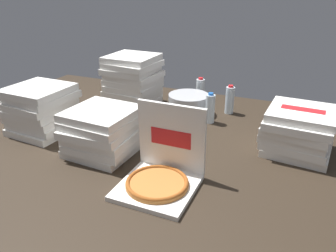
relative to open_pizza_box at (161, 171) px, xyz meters
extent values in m
cube|color=#2D2319|center=(-0.18, 0.28, -0.09)|extent=(3.20, 2.40, 0.02)
cube|color=white|center=(0.00, -0.05, -0.06)|extent=(0.36, 0.36, 0.02)
cylinder|color=#B77033|center=(0.00, -0.05, -0.04)|extent=(0.31, 0.31, 0.02)
torus|color=#9C501E|center=(0.00, -0.05, -0.03)|extent=(0.30, 0.30, 0.02)
cube|color=white|center=(0.00, 0.13, 0.13)|extent=(0.36, 0.03, 0.36)
cube|color=red|center=(0.00, 0.11, 0.13)|extent=(0.22, 0.00, 0.09)
cube|color=white|center=(0.59, 0.63, -0.05)|extent=(0.39, 0.39, 0.04)
cube|color=white|center=(0.59, 0.63, -0.01)|extent=(0.40, 0.40, 0.04)
cube|color=red|center=(0.59, 0.63, 0.01)|extent=(0.24, 0.10, 0.00)
cube|color=white|center=(0.57, 0.63, 0.03)|extent=(0.40, 0.40, 0.04)
cube|color=white|center=(0.58, 0.62, 0.08)|extent=(0.40, 0.40, 0.04)
cube|color=red|center=(0.58, 0.62, 0.10)|extent=(0.24, 0.09, 0.00)
cube|color=white|center=(0.58, 0.61, 0.12)|extent=(0.38, 0.38, 0.04)
cube|color=white|center=(0.59, 0.63, 0.17)|extent=(0.38, 0.38, 0.04)
cube|color=red|center=(0.59, 0.63, 0.19)|extent=(0.24, 0.08, 0.00)
cube|color=white|center=(-0.98, 0.25, -0.05)|extent=(0.38, 0.38, 0.04)
cube|color=red|center=(-0.98, 0.25, -0.03)|extent=(0.24, 0.08, 0.00)
cube|color=white|center=(-0.97, 0.27, -0.01)|extent=(0.37, 0.37, 0.04)
cube|color=white|center=(-0.99, 0.27, 0.03)|extent=(0.37, 0.37, 0.04)
cube|color=white|center=(-0.99, 0.26, 0.08)|extent=(0.37, 0.37, 0.04)
cube|color=red|center=(-0.99, 0.26, 0.10)|extent=(0.23, 0.07, 0.00)
cube|color=white|center=(-0.99, 0.26, 0.12)|extent=(0.38, 0.38, 0.04)
cube|color=white|center=(-0.97, 0.27, 0.17)|extent=(0.40, 0.40, 0.04)
cube|color=white|center=(-0.98, 0.26, 0.21)|extent=(0.37, 0.37, 0.04)
cube|color=white|center=(-0.69, 0.96, -0.05)|extent=(0.38, 0.38, 0.04)
cube|color=white|center=(-0.69, 0.97, -0.01)|extent=(0.36, 0.36, 0.04)
cube|color=white|center=(-0.69, 0.95, 0.03)|extent=(0.39, 0.39, 0.04)
cube|color=red|center=(-0.69, 0.95, 0.06)|extent=(0.24, 0.08, 0.00)
cube|color=white|center=(-0.68, 0.96, 0.08)|extent=(0.37, 0.37, 0.04)
cube|color=red|center=(-0.68, 0.96, 0.10)|extent=(0.24, 0.07, 0.00)
cube|color=white|center=(-0.68, 0.96, 0.12)|extent=(0.39, 0.39, 0.04)
cube|color=red|center=(-0.68, 0.96, 0.15)|extent=(0.24, 0.08, 0.00)
cube|color=white|center=(-0.67, 0.96, 0.17)|extent=(0.39, 0.39, 0.04)
cube|color=white|center=(-0.69, 0.95, 0.21)|extent=(0.37, 0.37, 0.04)
cube|color=red|center=(-0.69, 0.95, 0.23)|extent=(0.24, 0.07, 0.00)
cube|color=white|center=(-0.68, 0.95, 0.25)|extent=(0.39, 0.39, 0.04)
cube|color=white|center=(-0.69, 0.97, 0.30)|extent=(0.37, 0.37, 0.04)
cube|color=white|center=(-0.45, 0.17, -0.05)|extent=(0.38, 0.38, 0.04)
cube|color=red|center=(-0.45, 0.17, -0.03)|extent=(0.24, 0.08, 0.00)
cube|color=white|center=(-0.44, 0.17, -0.01)|extent=(0.36, 0.36, 0.04)
cube|color=red|center=(-0.44, 0.17, 0.01)|extent=(0.23, 0.07, 0.00)
cube|color=white|center=(-0.44, 0.17, 0.03)|extent=(0.36, 0.36, 0.04)
cube|color=red|center=(-0.44, 0.17, 0.06)|extent=(0.23, 0.07, 0.00)
cube|color=white|center=(-0.45, 0.16, 0.08)|extent=(0.37, 0.37, 0.04)
cube|color=red|center=(-0.45, 0.16, 0.10)|extent=(0.24, 0.07, 0.00)
cube|color=white|center=(-0.45, 0.17, 0.12)|extent=(0.38, 0.38, 0.04)
cube|color=white|center=(-0.45, 0.18, 0.17)|extent=(0.38, 0.38, 0.04)
cylinder|color=#B7BABF|center=(-0.21, 0.94, 0.00)|extent=(0.30, 0.30, 0.15)
cylinder|color=silver|center=(0.07, 1.08, 0.03)|extent=(0.07, 0.07, 0.20)
cylinder|color=red|center=(0.07, 1.08, 0.14)|extent=(0.04, 0.04, 0.02)
cylinder|color=white|center=(-0.20, 1.19, 0.03)|extent=(0.07, 0.07, 0.20)
cylinder|color=red|center=(-0.20, 1.19, 0.14)|extent=(0.04, 0.04, 0.02)
cylinder|color=silver|center=(-0.01, 0.85, 0.03)|extent=(0.07, 0.07, 0.20)
cylinder|color=blue|center=(-0.01, 0.85, 0.14)|extent=(0.04, 0.04, 0.02)
camera|label=1|loc=(0.58, -1.25, 0.85)|focal=35.12mm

